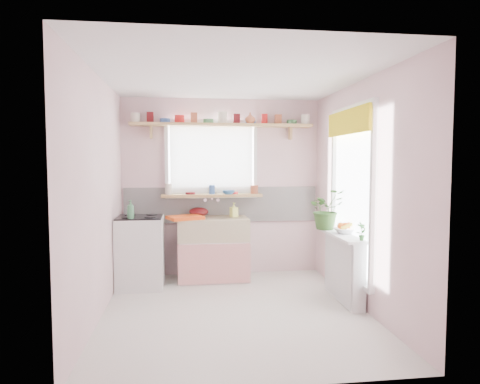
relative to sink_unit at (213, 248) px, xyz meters
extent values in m
plane|color=silver|center=(0.15, -1.29, -0.43)|extent=(3.20, 3.20, 0.00)
plane|color=white|center=(0.15, -1.29, 2.07)|extent=(3.20, 3.20, 0.00)
plane|color=#F5CDD3|center=(0.15, 0.31, 0.82)|extent=(2.80, 0.00, 2.80)
plane|color=#F5CDD3|center=(0.15, -2.89, 0.82)|extent=(2.80, 0.00, 2.80)
plane|color=#F5CDD3|center=(-1.25, -1.29, 0.82)|extent=(0.00, 3.20, 3.20)
plane|color=#F5CDD3|center=(1.55, -1.29, 0.82)|extent=(0.00, 3.20, 3.20)
cube|color=white|center=(0.15, 0.29, 0.57)|extent=(2.74, 0.03, 0.50)
cube|color=pink|center=(0.15, 0.29, 0.37)|extent=(2.74, 0.02, 0.12)
cube|color=white|center=(0.00, 0.30, 1.22)|extent=(1.20, 0.01, 1.00)
cube|color=white|center=(0.00, 0.24, 1.22)|extent=(1.15, 0.02, 0.95)
cube|color=white|center=(1.54, -1.09, 0.82)|extent=(0.01, 1.10, 1.90)
cube|color=yellow|center=(1.46, -1.09, 1.63)|extent=(0.03, 1.20, 0.28)
cube|color=white|center=(0.00, 0.01, -0.16)|extent=(0.85, 0.55, 0.55)
cube|color=#E84444|center=(0.00, -0.27, -0.16)|extent=(0.95, 0.02, 0.53)
cube|color=beige|center=(0.00, 0.01, 0.27)|extent=(0.95, 0.55, 0.30)
cylinder|color=silver|center=(0.00, 0.26, 0.67)|extent=(0.03, 0.22, 0.03)
cube|color=white|center=(-0.95, -0.24, 0.02)|extent=(0.58, 0.58, 0.90)
cube|color=black|center=(-0.95, -0.24, 0.47)|extent=(0.56, 0.56, 0.02)
cylinder|color=black|center=(-1.09, -0.38, 0.49)|extent=(0.14, 0.14, 0.01)
cylinder|color=black|center=(-0.81, -0.38, 0.49)|extent=(0.14, 0.14, 0.01)
cylinder|color=black|center=(-1.09, -0.10, 0.49)|extent=(0.14, 0.14, 0.01)
cylinder|color=black|center=(-0.81, -0.10, 0.49)|extent=(0.14, 0.14, 0.01)
cube|color=white|center=(1.45, -1.09, -0.06)|extent=(0.15, 0.90, 0.75)
cube|color=white|center=(1.42, -1.09, 0.33)|extent=(0.22, 0.95, 0.03)
cube|color=tan|center=(0.00, 0.19, 0.71)|extent=(1.40, 0.22, 0.04)
cube|color=tan|center=(0.15, 0.18, 1.69)|extent=(2.52, 0.24, 0.04)
cylinder|color=silver|center=(-1.03, 0.18, 1.77)|extent=(0.11, 0.11, 0.12)
cylinder|color=#590F14|center=(-0.83, 0.18, 1.77)|extent=(0.11, 0.11, 0.12)
cylinder|color=#3359A5|center=(-0.64, 0.18, 1.74)|extent=(0.11, 0.11, 0.06)
cylinder|color=red|center=(-0.44, 0.18, 1.77)|extent=(0.11, 0.11, 0.12)
cylinder|color=#A55133|center=(-0.24, 0.18, 1.77)|extent=(0.11, 0.11, 0.12)
cylinder|color=#3F7F4C|center=(-0.05, 0.18, 1.74)|extent=(0.11, 0.11, 0.06)
cylinder|color=silver|center=(0.15, 0.18, 1.77)|extent=(0.11, 0.11, 0.12)
cylinder|color=#590F14|center=(0.35, 0.18, 1.77)|extent=(0.11, 0.11, 0.12)
cylinder|color=#3359A5|center=(0.54, 0.18, 1.74)|extent=(0.11, 0.11, 0.06)
cylinder|color=red|center=(0.74, 0.18, 1.77)|extent=(0.11, 0.11, 0.12)
cylinder|color=#A55133|center=(0.94, 0.18, 1.77)|extent=(0.11, 0.11, 0.12)
cylinder|color=#3F7F4C|center=(1.13, 0.18, 1.74)|extent=(0.11, 0.11, 0.06)
cylinder|color=silver|center=(1.33, 0.18, 1.77)|extent=(0.11, 0.11, 0.12)
cylinder|color=silver|center=(-0.62, 0.19, 0.79)|extent=(0.11, 0.11, 0.12)
cylinder|color=#590F14|center=(-0.31, 0.19, 0.79)|extent=(0.11, 0.11, 0.12)
cylinder|color=#3359A5|center=(0.00, 0.19, 0.76)|extent=(0.11, 0.11, 0.06)
cylinder|color=red|center=(0.31, 0.19, 0.79)|extent=(0.11, 0.11, 0.12)
cylinder|color=#A55133|center=(0.62, 0.19, 0.79)|extent=(0.11, 0.11, 0.12)
cube|color=#F05015|center=(-0.38, -0.10, 0.44)|extent=(0.53, 0.47, 0.04)
ellipsoid|color=#5E1014|center=(-0.19, 0.21, 0.48)|extent=(0.30, 0.30, 0.12)
imported|color=#345E25|center=(1.36, -0.69, 0.59)|extent=(0.53, 0.49, 0.50)
imported|color=white|center=(1.48, -1.03, 0.38)|extent=(0.29, 0.29, 0.06)
imported|color=#2C6126|center=(1.48, -1.49, 0.44)|extent=(0.12, 0.10, 0.20)
imported|color=#EAF46C|center=(0.29, 0.05, 0.52)|extent=(0.12, 0.12, 0.20)
imported|color=beige|center=(0.01, 0.25, 0.78)|extent=(0.15, 0.15, 0.10)
imported|color=#3876B8|center=(0.23, 0.13, 0.76)|extent=(0.20, 0.20, 0.05)
imported|color=#AF5836|center=(0.53, 0.12, 1.78)|extent=(0.19, 0.19, 0.15)
imported|color=#3C794E|center=(-1.04, -0.46, 0.60)|extent=(0.12, 0.12, 0.23)
sphere|color=#E75B13|center=(1.48, -1.03, 0.43)|extent=(0.08, 0.08, 0.08)
sphere|color=#E75B13|center=(1.54, -1.00, 0.43)|extent=(0.08, 0.08, 0.08)
sphere|color=#E75B13|center=(1.43, -1.01, 0.43)|extent=(0.08, 0.08, 0.08)
cylinder|color=yellow|center=(1.50, -1.08, 0.44)|extent=(0.18, 0.04, 0.10)
camera|label=1|loc=(-0.37, -5.78, 1.17)|focal=32.00mm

